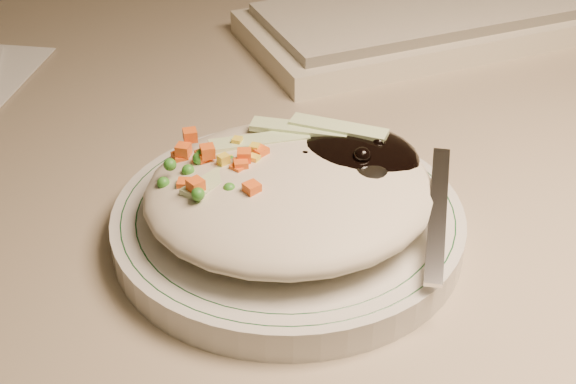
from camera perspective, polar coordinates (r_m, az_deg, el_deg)
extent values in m
cube|color=gray|center=(0.71, -0.20, 4.20)|extent=(1.40, 0.70, 0.04)
cylinder|color=beige|center=(0.54, 0.00, -2.26)|extent=(0.24, 0.24, 0.02)
torus|color=#144723|center=(0.54, 0.00, -1.41)|extent=(0.22, 0.22, 0.00)
torus|color=#144723|center=(0.54, 0.00, -1.41)|extent=(0.20, 0.20, 0.00)
ellipsoid|color=#B5AC92|center=(0.52, 0.15, 0.08)|extent=(0.19, 0.18, 0.04)
ellipsoid|color=black|center=(0.54, 4.25, 2.10)|extent=(0.10, 0.09, 0.03)
ellipsoid|color=orange|center=(0.53, -5.14, 0.65)|extent=(0.08, 0.08, 0.02)
sphere|color=black|center=(0.53, 1.22, 2.37)|extent=(0.01, 0.01, 0.01)
sphere|color=black|center=(0.54, 3.93, 3.14)|extent=(0.01, 0.01, 0.01)
sphere|color=black|center=(0.54, 6.47, 3.46)|extent=(0.01, 0.01, 0.01)
sphere|color=black|center=(0.55, 5.28, 3.52)|extent=(0.01, 0.01, 0.01)
sphere|color=black|center=(0.52, 5.28, 2.56)|extent=(0.01, 0.01, 0.01)
sphere|color=black|center=(0.54, 3.93, 2.72)|extent=(0.01, 0.01, 0.01)
sphere|color=black|center=(0.55, 4.64, 3.44)|extent=(0.01, 0.01, 0.01)
cube|color=orange|center=(0.52, -5.74, 2.89)|extent=(0.01, 0.01, 0.01)
cube|color=orange|center=(0.51, -3.50, 0.91)|extent=(0.01, 0.01, 0.01)
cube|color=orange|center=(0.54, -7.45, 2.97)|extent=(0.01, 0.01, 0.01)
cube|color=orange|center=(0.52, -3.13, 2.58)|extent=(0.01, 0.01, 0.01)
cube|color=orange|center=(0.51, -3.36, 1.87)|extent=(0.01, 0.01, 0.01)
cube|color=orange|center=(0.54, -7.69, 2.44)|extent=(0.01, 0.01, 0.01)
cube|color=orange|center=(0.53, -6.02, 2.52)|extent=(0.01, 0.01, 0.01)
cube|color=orange|center=(0.52, -3.52, 1.54)|extent=(0.01, 0.01, 0.01)
cube|color=orange|center=(0.53, -1.98, 2.77)|extent=(0.01, 0.01, 0.01)
cube|color=orange|center=(0.54, -6.98, 4.03)|extent=(0.01, 0.01, 0.01)
cube|color=orange|center=(0.50, -6.58, 0.47)|extent=(0.01, 0.01, 0.01)
cube|color=orange|center=(0.49, -2.58, 0.21)|extent=(0.01, 0.01, 0.01)
cube|color=orange|center=(0.51, -7.34, 0.44)|extent=(0.01, 0.01, 0.01)
cube|color=orange|center=(0.54, -7.52, 2.23)|extent=(0.01, 0.01, 0.01)
sphere|color=#388C28|center=(0.52, -3.62, 1.95)|extent=(0.01, 0.01, 0.01)
sphere|color=#388C28|center=(0.49, -6.42, -0.15)|extent=(0.01, 0.01, 0.01)
sphere|color=#388C28|center=(0.52, -7.11, 1.52)|extent=(0.01, 0.01, 0.01)
sphere|color=#388C28|center=(0.52, -8.40, 1.94)|extent=(0.01, 0.01, 0.01)
sphere|color=#388C28|center=(0.53, -4.06, 2.14)|extent=(0.01, 0.01, 0.01)
sphere|color=#388C28|center=(0.51, -2.52, 0.07)|extent=(0.01, 0.01, 0.01)
sphere|color=#388C28|center=(0.52, -5.13, 1.15)|extent=(0.01, 0.01, 0.01)
sphere|color=#388C28|center=(0.51, -5.44, -0.18)|extent=(0.01, 0.01, 0.01)
sphere|color=#388C28|center=(0.52, -8.86, 0.63)|extent=(0.01, 0.01, 0.01)
sphere|color=#388C28|center=(0.53, -6.17, 2.65)|extent=(0.01, 0.01, 0.01)
sphere|color=#388C28|center=(0.53, -6.37, 2.41)|extent=(0.01, 0.01, 0.01)
sphere|color=#388C28|center=(0.51, -6.72, 0.50)|extent=(0.01, 0.01, 0.01)
sphere|color=#388C28|center=(0.50, -4.19, 0.21)|extent=(0.01, 0.01, 0.01)
sphere|color=#388C28|center=(0.55, -2.05, 3.29)|extent=(0.01, 0.01, 0.01)
cube|color=yellow|center=(0.53, -4.19, 2.13)|extent=(0.01, 0.01, 0.01)
cube|color=yellow|center=(0.52, -2.42, 2.27)|extent=(0.01, 0.01, 0.01)
cube|color=yellow|center=(0.53, -5.42, 2.08)|extent=(0.01, 0.01, 0.01)
cube|color=yellow|center=(0.52, -4.61, 2.30)|extent=(0.01, 0.01, 0.01)
cube|color=yellow|center=(0.52, -5.06, 1.03)|extent=(0.01, 0.01, 0.01)
cube|color=yellow|center=(0.53, -2.38, 3.06)|extent=(0.01, 0.01, 0.01)
cube|color=yellow|center=(0.54, -3.62, 3.53)|extent=(0.01, 0.01, 0.01)
cube|color=yellow|center=(0.52, -4.03, 1.12)|extent=(0.01, 0.01, 0.01)
cube|color=#B2D18C|center=(0.54, -2.05, 3.65)|extent=(0.07, 0.02, 0.00)
cube|color=#B2D18C|center=(0.55, 0.82, 4.53)|extent=(0.07, 0.05, 0.00)
cube|color=#B2D18C|center=(0.51, -4.43, 1.34)|extent=(0.06, 0.05, 0.00)
cube|color=#B2D18C|center=(0.55, 3.61, 4.57)|extent=(0.06, 0.05, 0.00)
cube|color=#B2D18C|center=(0.51, 0.85, 0.87)|extent=(0.07, 0.04, 0.00)
ellipsoid|color=silver|center=(0.52, 5.42, 1.66)|extent=(0.05, 0.06, 0.01)
cube|color=silver|center=(0.51, 10.60, -1.46)|extent=(0.06, 0.11, 0.03)
cube|color=beige|center=(0.89, 12.96, 12.07)|extent=(0.50, 0.22, 0.02)
cube|color=beige|center=(0.88, 13.10, 13.09)|extent=(0.46, 0.19, 0.01)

